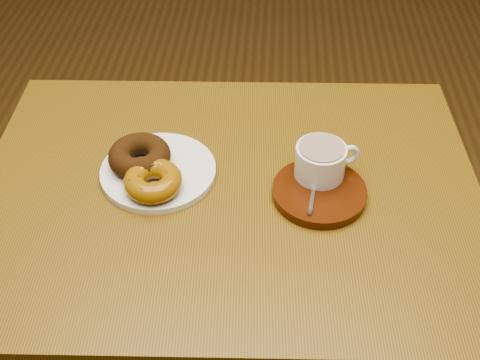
# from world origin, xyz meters

# --- Properties ---
(cafe_table) EXTENTS (0.90, 0.69, 0.82)m
(cafe_table) POSITION_xyz_m (0.09, -0.13, 0.69)
(cafe_table) COLOR brown
(cafe_table) RESTS_ON ground
(donut_plate) EXTENTS (0.24, 0.24, 0.01)m
(donut_plate) POSITION_xyz_m (-0.04, -0.10, 0.83)
(donut_plate) COLOR white
(donut_plate) RESTS_ON cafe_table
(donut_cinnamon) EXTENTS (0.13, 0.13, 0.04)m
(donut_cinnamon) POSITION_xyz_m (-0.07, -0.10, 0.85)
(donut_cinnamon) COLOR #321C0A
(donut_cinnamon) RESTS_ON donut_plate
(donut_caramel) EXTENTS (0.11, 0.11, 0.04)m
(donut_caramel) POSITION_xyz_m (-0.04, -0.16, 0.85)
(donut_caramel) COLOR #8A5D0F
(donut_caramel) RESTS_ON donut_plate
(saucer) EXTENTS (0.19, 0.19, 0.02)m
(saucer) POSITION_xyz_m (0.24, -0.14, 0.83)
(saucer) COLOR #3C1808
(saucer) RESTS_ON cafe_table
(coffee_cup) EXTENTS (0.11, 0.09, 0.06)m
(coffee_cup) POSITION_xyz_m (0.24, -0.11, 0.87)
(coffee_cup) COLOR white
(coffee_cup) RESTS_ON saucer
(teaspoon) EXTENTS (0.03, 0.11, 0.01)m
(teaspoon) POSITION_xyz_m (0.23, -0.13, 0.84)
(teaspoon) COLOR silver
(teaspoon) RESTS_ON saucer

